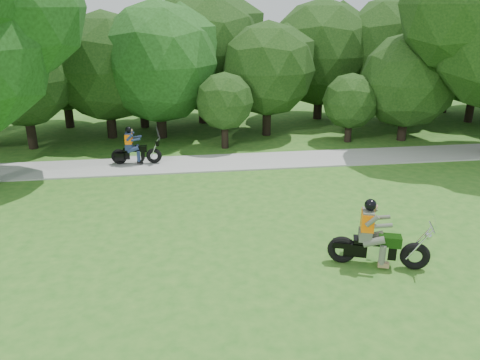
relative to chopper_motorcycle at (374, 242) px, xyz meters
name	(u,v)px	position (x,y,z in m)	size (l,w,h in m)	color
ground	(306,255)	(-1.53, 0.74, -0.67)	(100.00, 100.00, 0.00)	#29641C
walkway	(256,161)	(-1.53, 8.74, -0.64)	(60.00, 2.20, 0.06)	#989893
tree_line	(252,60)	(-0.73, 15.07, 2.86)	(39.26, 12.32, 7.32)	black
chopper_motorcycle	(374,242)	(0.00, 0.00, 0.00)	(2.49, 1.21, 1.82)	black
touring_motorcycle	(133,150)	(-6.65, 9.01, -0.03)	(2.08, 0.65, 1.59)	black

